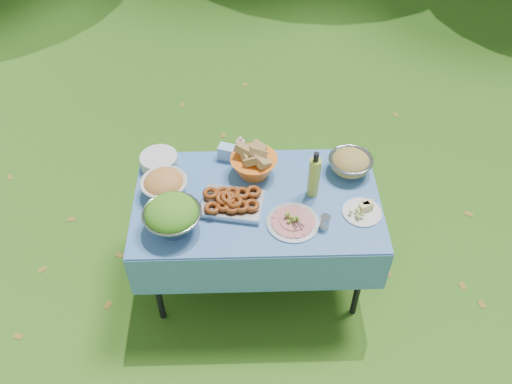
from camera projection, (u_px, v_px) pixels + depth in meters
ground at (257, 274)px, 3.77m from camera, size 80.00×80.00×0.00m
picnic_table at (257, 239)px, 3.49m from camera, size 1.46×0.86×0.76m
salad_bowl at (172, 216)px, 2.98m from camera, size 0.42×0.42×0.21m
pasta_bowl_white at (164, 185)px, 3.19m from camera, size 0.34×0.34×0.15m
plate_stack at (159, 161)px, 3.38m from camera, size 0.28×0.28×0.09m
wipes_box at (227, 152)px, 3.44m from camera, size 0.12×0.10×0.09m
sanitizer_bottle at (241, 147)px, 3.42m from camera, size 0.07×0.07×0.16m
bread_bowl at (254, 162)px, 3.30m from camera, size 0.31×0.31×0.19m
pasta_bowl_steel at (350, 163)px, 3.33m from camera, size 0.27×0.27×0.14m
fried_tray at (232, 202)px, 3.14m from camera, size 0.39×0.31×0.08m
charcuterie_platter at (293, 219)px, 3.06m from camera, size 0.32×0.32×0.07m
oil_bottle at (314, 174)px, 3.14m from camera, size 0.08×0.08×0.32m
cheese_plate at (363, 209)px, 3.12m from camera, size 0.24×0.24×0.06m
shaker at (325, 222)px, 3.03m from camera, size 0.06×0.06×0.09m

